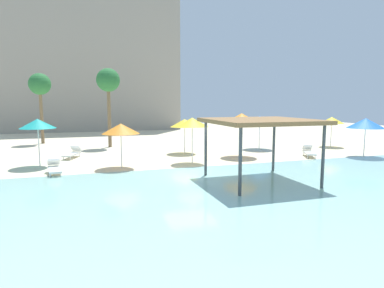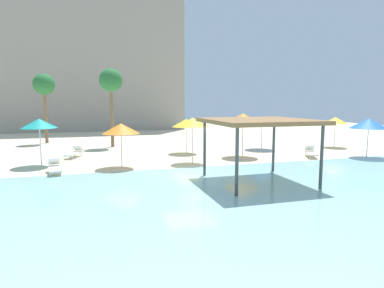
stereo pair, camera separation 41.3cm
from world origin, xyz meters
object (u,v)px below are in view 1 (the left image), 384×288
(lounge_chair_1, at_px, (54,168))
(lounge_chair_2, at_px, (309,152))
(beach_umbrella_blue_0, at_px, (366,123))
(shade_pavilion, at_px, (260,123))
(beach_umbrella_yellow_4, at_px, (332,120))
(beach_umbrella_blue_2, at_px, (260,120))
(lounge_chair_0, at_px, (73,153))
(beach_umbrella_teal_1, at_px, (38,124))
(palm_tree_0, at_px, (40,86))
(beach_umbrella_orange_5, at_px, (121,129))
(beach_umbrella_yellow_6, at_px, (185,123))
(beach_umbrella_orange_3, at_px, (242,118))
(beach_umbrella_yellow_7, at_px, (192,122))
(palm_tree_1, at_px, (108,82))

(lounge_chair_1, relative_size, lounge_chair_2, 1.00)
(beach_umbrella_blue_0, relative_size, lounge_chair_1, 1.34)
(shade_pavilion, distance_m, beach_umbrella_yellow_4, 15.04)
(beach_umbrella_blue_2, xyz_separation_m, lounge_chair_0, (-13.99, 0.08, -1.95))
(beach_umbrella_blue_0, bearing_deg, beach_umbrella_teal_1, 171.32)
(lounge_chair_0, xyz_separation_m, palm_tree_0, (-2.82, 9.03, 4.80))
(beach_umbrella_blue_0, relative_size, beach_umbrella_teal_1, 0.95)
(beach_umbrella_orange_5, xyz_separation_m, beach_umbrella_yellow_6, (4.97, 4.15, -0.03))
(beach_umbrella_orange_3, relative_size, beach_umbrella_yellow_7, 1.07)
(beach_umbrella_blue_0, xyz_separation_m, palm_tree_1, (-16.09, 10.47, 3.03))
(beach_umbrella_teal_1, bearing_deg, shade_pavilion, -35.41)
(shade_pavilion, bearing_deg, beach_umbrella_yellow_6, 94.72)
(beach_umbrella_blue_0, relative_size, lounge_chair_2, 1.34)
(shade_pavilion, relative_size, beach_umbrella_orange_5, 1.82)
(beach_umbrella_yellow_6, distance_m, lounge_chair_2, 8.89)
(beach_umbrella_teal_1, relative_size, lounge_chair_1, 1.41)
(beach_umbrella_blue_0, relative_size, beach_umbrella_yellow_6, 1.06)
(shade_pavilion, bearing_deg, lounge_chair_1, 152.87)
(shade_pavilion, relative_size, beach_umbrella_yellow_6, 1.85)
(beach_umbrella_yellow_7, distance_m, palm_tree_1, 10.38)
(beach_umbrella_blue_0, bearing_deg, beach_umbrella_yellow_7, 173.03)
(beach_umbrella_teal_1, distance_m, lounge_chair_2, 17.37)
(beach_umbrella_orange_3, xyz_separation_m, beach_umbrella_orange_5, (-8.21, -1.49, -0.40))
(beach_umbrella_orange_5, bearing_deg, beach_umbrella_blue_0, -4.37)
(shade_pavilion, bearing_deg, beach_umbrella_orange_3, 70.32)
(palm_tree_1, bearing_deg, beach_umbrella_orange_3, -43.39)
(beach_umbrella_orange_3, distance_m, beach_umbrella_yellow_4, 9.73)
(beach_umbrella_teal_1, distance_m, beach_umbrella_orange_5, 4.89)
(beach_umbrella_blue_2, height_order, beach_umbrella_orange_3, beach_umbrella_orange_3)
(beach_umbrella_orange_3, relative_size, lounge_chair_2, 1.51)
(palm_tree_0, bearing_deg, beach_umbrella_orange_3, -40.96)
(shade_pavilion, bearing_deg, beach_umbrella_yellow_4, 37.64)
(palm_tree_1, bearing_deg, beach_umbrella_orange_5, -90.06)
(shade_pavilion, distance_m, beach_umbrella_orange_3, 7.29)
(beach_umbrella_blue_0, distance_m, beach_umbrella_yellow_6, 12.37)
(lounge_chair_0, height_order, lounge_chair_1, same)
(beach_umbrella_teal_1, relative_size, beach_umbrella_orange_5, 1.09)
(beach_umbrella_teal_1, bearing_deg, beach_umbrella_yellow_7, -10.95)
(lounge_chair_2, bearing_deg, beach_umbrella_blue_2, -134.97)
(lounge_chair_2, bearing_deg, palm_tree_0, -99.60)
(beach_umbrella_orange_3, bearing_deg, beach_umbrella_yellow_4, 13.77)
(beach_umbrella_blue_2, bearing_deg, beach_umbrella_blue_0, -48.90)
(lounge_chair_1, relative_size, palm_tree_0, 0.31)
(shade_pavilion, height_order, beach_umbrella_orange_3, beach_umbrella_orange_3)
(beach_umbrella_yellow_6, xyz_separation_m, lounge_chair_2, (7.67, -4.09, -1.86))
(beach_umbrella_blue_0, height_order, lounge_chair_0, beach_umbrella_blue_0)
(beach_umbrella_blue_0, height_order, beach_umbrella_blue_2, beach_umbrella_blue_0)
(beach_umbrella_orange_3, distance_m, beach_umbrella_orange_5, 8.36)
(beach_umbrella_blue_0, height_order, beach_umbrella_yellow_7, beach_umbrella_yellow_7)
(beach_umbrella_orange_5, height_order, palm_tree_0, palm_tree_0)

